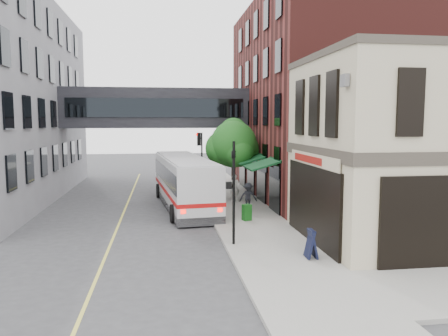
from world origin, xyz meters
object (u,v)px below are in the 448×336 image
object	(u,v)px
pedestrian_c	(248,196)
sandwich_board	(311,244)
bus	(184,180)
newspaper_box	(247,212)
pedestrian_b	(221,187)
pedestrian_a	(235,188)

from	to	relation	value
pedestrian_c	sandwich_board	bearing A→B (deg)	-85.10
bus	newspaper_box	distance (m)	6.01
bus	pedestrian_b	distance (m)	2.84
pedestrian_a	pedestrian_c	size ratio (longest dim) A/B	1.11
pedestrian_c	newspaper_box	bearing A→B (deg)	-101.65
newspaper_box	sandwich_board	size ratio (longest dim) A/B	0.76
pedestrian_a	newspaper_box	distance (m)	5.63
pedestrian_c	pedestrian_b	bearing A→B (deg)	110.48
pedestrian_b	sandwich_board	distance (m)	12.98
pedestrian_a	pedestrian_c	bearing A→B (deg)	-90.60
pedestrian_c	newspaper_box	distance (m)	2.79
newspaper_box	sandwich_board	bearing A→B (deg)	-98.15
pedestrian_b	pedestrian_c	bearing A→B (deg)	-57.85
pedestrian_c	newspaper_box	xyz separation A→B (m)	(-0.61, -2.69, -0.40)
newspaper_box	sandwich_board	xyz separation A→B (m)	(1.23, -6.81, 0.13)
pedestrian_b	sandwich_board	bearing A→B (deg)	-69.22
sandwich_board	newspaper_box	bearing A→B (deg)	101.45
pedestrian_b	pedestrian_c	distance (m)	3.54
bus	sandwich_board	xyz separation A→B (m)	(4.35, -11.81, -1.05)
sandwich_board	bus	bearing A→B (deg)	111.41
bus	pedestrian_a	world-z (taller)	bus
bus	pedestrian_a	xyz separation A→B (m)	(3.40, 0.60, -0.69)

